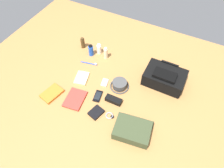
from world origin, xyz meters
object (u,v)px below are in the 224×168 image
at_px(toiletry_pouch, 132,130).
at_px(bucket_hat, 120,85).
at_px(travel_guidebook, 75,99).
at_px(wristwatch, 110,116).
at_px(sunglasses_case, 114,100).
at_px(notepad, 82,78).
at_px(cell_phone, 98,96).
at_px(toothpaste_tube, 99,49).
at_px(toothbrush, 90,63).
at_px(deodorant_spray, 91,50).
at_px(lotion_bottle, 106,53).
at_px(paperback_novel, 52,93).
at_px(cologne_bottle, 83,43).
at_px(backpack, 164,77).
at_px(media_player, 105,83).
at_px(wallet, 96,112).

distance_m(toiletry_pouch, bucket_hat, 0.44).
xyz_separation_m(travel_guidebook, wristwatch, (0.33, -0.01, -0.00)).
xyz_separation_m(toiletry_pouch, sunglasses_case, (-0.25, 0.18, -0.02)).
bearing_deg(notepad, cell_phone, -39.47).
xyz_separation_m(wristwatch, sunglasses_case, (-0.04, 0.14, 0.01)).
relative_size(toothpaste_tube, toothbrush, 0.67).
distance_m(deodorant_spray, lotion_bottle, 0.15).
height_order(toothpaste_tube, sunglasses_case, toothpaste_tube).
xyz_separation_m(toiletry_pouch, cell_phone, (-0.39, 0.17, -0.04)).
xyz_separation_m(bucket_hat, paperback_novel, (-0.49, -0.34, -0.02)).
height_order(cologne_bottle, wristwatch, cologne_bottle).
xyz_separation_m(backpack, cologne_bottle, (-0.89, 0.07, -0.01)).
relative_size(deodorant_spray, wristwatch, 1.75).
height_order(toothpaste_tube, wristwatch, toothpaste_tube).
bearing_deg(deodorant_spray, lotion_bottle, 11.76).
bearing_deg(bucket_hat, toiletry_pouch, -51.95).
relative_size(cologne_bottle, paperback_novel, 0.59).
bearing_deg(paperback_novel, media_player, 41.99).
xyz_separation_m(bucket_hat, notepad, (-0.35, -0.07, -0.02)).
bearing_deg(cologne_bottle, wallet, -50.82).
relative_size(toiletry_pouch, sunglasses_case, 2.09).
bearing_deg(notepad, lotion_bottle, 63.48).
bearing_deg(toothpaste_tube, cell_phone, -62.37).
distance_m(deodorant_spray, cell_phone, 0.52).
xyz_separation_m(toiletry_pouch, cologne_bottle, (-0.83, 0.64, 0.02)).
height_order(paperback_novel, wallet, same).
bearing_deg(sunglasses_case, media_player, 138.27).
distance_m(toothpaste_tube, travel_guidebook, 0.60).
bearing_deg(backpack, lotion_bottle, 176.02).
relative_size(lotion_bottle, wallet, 1.15).
bearing_deg(paperback_novel, toiletry_pouch, -0.66).
height_order(bucket_hat, toothbrush, bucket_hat).
distance_m(toiletry_pouch, media_player, 0.52).
bearing_deg(cologne_bottle, wristwatch, -43.98).
relative_size(cologne_bottle, toothpaste_tube, 1.07).
distance_m(cologne_bottle, deodorant_spray, 0.14).
relative_size(wallet, sunglasses_case, 0.79).
relative_size(backpack, wallet, 3.16).
height_order(deodorant_spray, lotion_bottle, lotion_bottle).
bearing_deg(travel_guidebook, toiletry_pouch, -5.40).
relative_size(wristwatch, wallet, 0.65).
distance_m(toiletry_pouch, wallet, 0.33).
height_order(bucket_hat, wallet, bucket_hat).
relative_size(cell_phone, media_player, 1.34).
distance_m(toothpaste_tube, wallet, 0.70).
relative_size(paperback_novel, wallet, 1.84).
height_order(cell_phone, media_player, cell_phone).
height_order(toiletry_pouch, deodorant_spray, deodorant_spray).
bearing_deg(bucket_hat, wallet, -99.16).
bearing_deg(wristwatch, backpack, 62.38).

